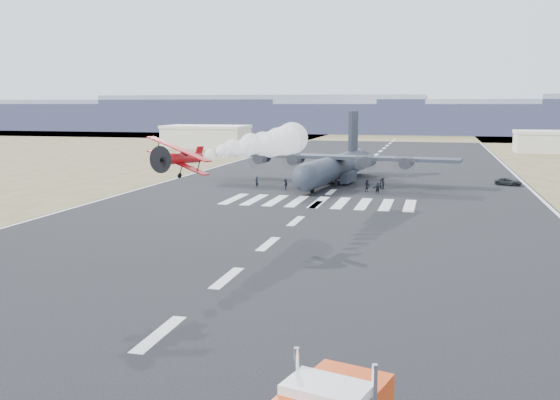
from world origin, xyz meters
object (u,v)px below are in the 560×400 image
at_px(crew_a, 380,184).
at_px(crew_f, 378,188).
at_px(support_vehicle, 508,182).
at_px(transport_aircraft, 335,165).
at_px(crew_b, 382,183).
at_px(aerobatic_biplane, 180,158).
at_px(crew_e, 336,180).
at_px(hangar_left, 206,136).
at_px(crew_g, 257,182).
at_px(crew_c, 285,184).
at_px(crew_h, 367,186).
at_px(hangar_right, 555,142).
at_px(crew_d, 305,182).

bearing_deg(crew_a, crew_f, 2.60).
relative_size(support_vehicle, crew_f, 2.52).
height_order(transport_aircraft, crew_b, transport_aircraft).
xyz_separation_m(aerobatic_biplane, crew_e, (3.93, 53.84, -8.01)).
relative_size(hangar_left, crew_g, 14.12).
relative_size(aerobatic_biplane, transport_aircraft, 0.14).
relative_size(crew_c, crew_e, 0.93).
height_order(aerobatic_biplane, crew_h, aerobatic_biplane).
height_order(hangar_right, support_vehicle, hangar_right).
height_order(crew_c, crew_e, crew_e).
height_order(hangar_left, crew_g, hangar_left).
bearing_deg(crew_g, crew_a, 111.90).
relative_size(aerobatic_biplane, crew_e, 3.05).
bearing_deg(transport_aircraft, crew_g, -137.18).
distance_m(aerobatic_biplane, crew_a, 53.46).
bearing_deg(crew_d, crew_a, -31.51).
bearing_deg(transport_aircraft, aerobatic_biplane, -86.05).
bearing_deg(transport_aircraft, crew_a, -26.84).
bearing_deg(aerobatic_biplane, crew_a, 85.01).
distance_m(hangar_right, crew_g, 105.17).
distance_m(support_vehicle, crew_c, 36.71).
bearing_deg(hangar_left, aerobatic_biplane, -70.06).
xyz_separation_m(transport_aircraft, crew_d, (-3.89, -5.98, -2.22)).
bearing_deg(support_vehicle, aerobatic_biplane, 171.71).
bearing_deg(crew_f, crew_e, 122.63).
xyz_separation_m(support_vehicle, crew_f, (-19.74, -14.90, 0.25)).
bearing_deg(crew_h, hangar_right, 94.92).
relative_size(crew_e, crew_h, 1.03).
relative_size(crew_c, crew_f, 1.04).
bearing_deg(aerobatic_biplane, crew_h, 86.03).
relative_size(crew_f, crew_g, 0.96).
distance_m(crew_a, crew_d, 11.83).
distance_m(hangar_right, crew_a, 93.40).
xyz_separation_m(hangar_right, crew_a, (-39.13, -84.78, -2.23)).
distance_m(hangar_right, crew_h, 97.51).
bearing_deg(support_vehicle, crew_a, 134.49).
xyz_separation_m(crew_c, crew_e, (6.83, 6.72, 0.06)).
xyz_separation_m(aerobatic_biplane, crew_c, (-2.90, 47.12, -8.07)).
bearing_deg(crew_a, aerobatic_biplane, -10.20).
xyz_separation_m(crew_b, crew_f, (-0.21, -5.81, -0.01)).
relative_size(hangar_left, crew_a, 15.71).
height_order(hangar_left, crew_h, hangar_left).
xyz_separation_m(crew_a, crew_g, (-19.20, -2.71, 0.09)).
xyz_separation_m(crew_a, crew_d, (-11.81, -0.62, 0.04)).
relative_size(crew_a, crew_g, 0.90).
xyz_separation_m(crew_a, crew_c, (-14.09, -4.51, 0.08)).
relative_size(hangar_left, crew_h, 13.54).
relative_size(hangar_left, crew_c, 14.17).
bearing_deg(support_vehicle, crew_b, 133.51).
relative_size(hangar_left, crew_e, 13.19).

